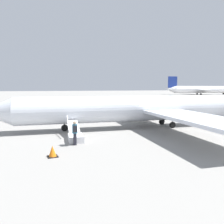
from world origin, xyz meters
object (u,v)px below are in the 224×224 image
at_px(boarding_stairs, 75,135).
at_px(passenger, 75,131).
at_px(airplane_main, 154,108).
at_px(airplane_far_center, 204,89).

xyz_separation_m(boarding_stairs, passenger, (0.42, 1.47, 0.63)).
relative_size(airplane_main, boarding_stairs, 7.58).
bearing_deg(airplane_main, passenger, 31.65).
bearing_deg(boarding_stairs, airplane_far_center, -41.59).
relative_size(airplane_far_center, boarding_stairs, 12.35).
xyz_separation_m(airplane_far_center, passenger, (104.29, 83.91, -2.25)).
distance_m(airplane_main, airplane_far_center, 124.16).
distance_m(airplane_main, boarding_stairs, 9.47).
bearing_deg(airplane_far_center, airplane_main, -128.30).
xyz_separation_m(airplane_main, passenger, (9.46, 3.76, -1.01)).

